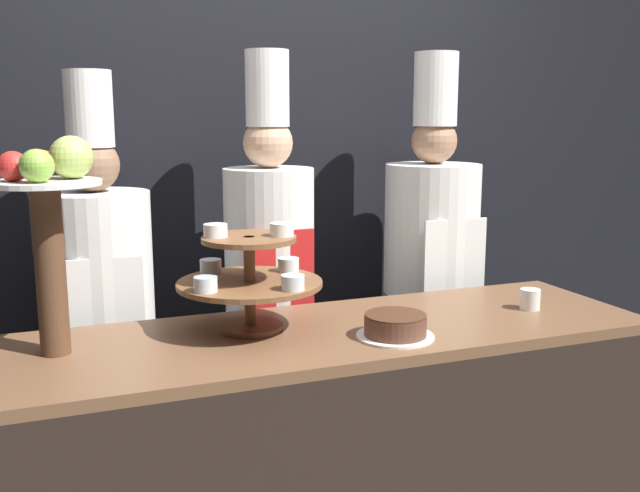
# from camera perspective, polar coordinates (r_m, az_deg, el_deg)

# --- Properties ---
(wall_back) EXTENTS (10.00, 0.06, 2.80)m
(wall_back) POSITION_cam_1_polar(r_m,az_deg,el_deg) (3.12, -5.98, 6.34)
(wall_back) COLOR black
(wall_back) RESTS_ON ground_plane
(buffet_counter) EXTENTS (2.08, 0.63, 0.95)m
(buffet_counter) POSITION_cam_1_polar(r_m,az_deg,el_deg) (2.45, 0.88, -17.40)
(buffet_counter) COLOR black
(buffet_counter) RESTS_ON ground_plane
(tiered_stand) EXTENTS (0.45, 0.45, 0.34)m
(tiered_stand) POSITION_cam_1_polar(r_m,az_deg,el_deg) (2.22, -5.65, -2.30)
(tiered_stand) COLOR brown
(tiered_stand) RESTS_ON buffet_counter
(fruit_pedestal) EXTENTS (0.30, 0.30, 0.61)m
(fruit_pedestal) POSITION_cam_1_polar(r_m,az_deg,el_deg) (2.09, -20.80, 2.71)
(fruit_pedestal) COLOR brown
(fruit_pedestal) RESTS_ON buffet_counter
(cake_round) EXTENTS (0.24, 0.24, 0.07)m
(cake_round) POSITION_cam_1_polar(r_m,az_deg,el_deg) (2.18, 6.05, -6.41)
(cake_round) COLOR white
(cake_round) RESTS_ON buffet_counter
(cup_white) EXTENTS (0.07, 0.07, 0.07)m
(cup_white) POSITION_cam_1_polar(r_m,az_deg,el_deg) (2.58, 16.46, -4.11)
(cup_white) COLOR white
(cup_white) RESTS_ON buffet_counter
(chef_left) EXTENTS (0.39, 0.39, 1.77)m
(chef_left) POSITION_cam_1_polar(r_m,az_deg,el_deg) (2.71, -17.17, -4.57)
(chef_left) COLOR #38332D
(chef_left) RESTS_ON ground_plane
(chef_center_left) EXTENTS (0.35, 0.35, 1.86)m
(chef_center_left) POSITION_cam_1_polar(r_m,az_deg,el_deg) (2.81, -4.04, -2.34)
(chef_center_left) COLOR #38332D
(chef_center_left) RESTS_ON ground_plane
(chef_center_right) EXTENTS (0.40, 0.40, 1.87)m
(chef_center_right) POSITION_cam_1_polar(r_m,az_deg,el_deg) (3.09, 8.86, -1.39)
(chef_center_right) COLOR #38332D
(chef_center_right) RESTS_ON ground_plane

